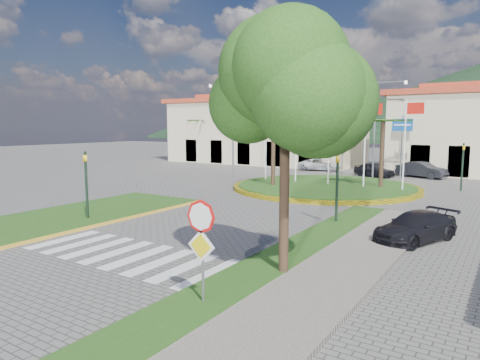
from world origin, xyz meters
The scene contains 22 objects.
ground centered at (0.00, 0.00, 0.00)m, with size 160.00×160.00×0.00m, color slate.
sidewalk_right centered at (6.00, 2.00, 0.07)m, with size 4.00×28.00×0.15m, color gray.
verge_right centered at (4.80, 2.00, 0.09)m, with size 1.60×28.00×0.18m, color #204E16.
median_left centered at (-6.50, 6.00, 0.09)m, with size 5.00×14.00×0.18m, color #204E16.
crosswalk centered at (0.00, 4.00, 0.01)m, with size 8.00×3.00×0.01m, color silver.
roundabout_island centered at (0.00, 22.00, 0.17)m, with size 12.70×12.70×6.00m.
stop_sign centered at (4.90, 1.96, 1.79)m, with size 0.80×0.11×2.65m.
deciduous_tree centered at (5.50, 5.00, 5.18)m, with size 3.60×3.60×6.80m.
traffic_light_left centered at (-5.20, 6.50, 1.94)m, with size 0.15×0.18×3.20m.
traffic_light_right centered at (4.50, 12.00, 1.94)m, with size 0.15×0.18×3.20m.
traffic_light_far centered at (8.00, 26.00, 1.94)m, with size 0.18×0.15×3.20m.
direction_sign_west centered at (-2.00, 30.97, 3.53)m, with size 1.60×0.14×5.20m.
direction_sign_east centered at (3.00, 30.97, 3.53)m, with size 1.60×0.14×5.20m.
street_lamp_centre centered at (1.00, 30.00, 4.50)m, with size 4.80×0.16×8.00m.
street_lamp_west centered at (-9.00, 24.00, 4.50)m, with size 4.80×0.16×8.00m.
building_left centered at (-14.00, 38.00, 3.90)m, with size 23.32×9.54×8.05m.
hill_far_west centered at (-55.00, 140.00, 11.00)m, with size 140.00×140.00×22.00m, color black.
hill_near_back centered at (-10.00, 130.00, 8.00)m, with size 110.00×110.00×16.00m, color black.
white_van centered at (-5.05, 33.27, 0.57)m, with size 1.88×4.08×1.13m, color silver.
car_dark_a centered at (0.82, 31.02, 0.60)m, with size 1.42×3.52×1.20m, color black.
car_dark_b centered at (4.37, 32.48, 0.67)m, with size 1.42×4.07×1.34m, color black.
car_side_right centered at (7.96, 11.07, 0.56)m, with size 1.56×3.84×1.12m, color black.
Camera 1 is at (10.94, -5.71, 4.34)m, focal length 32.00 mm.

